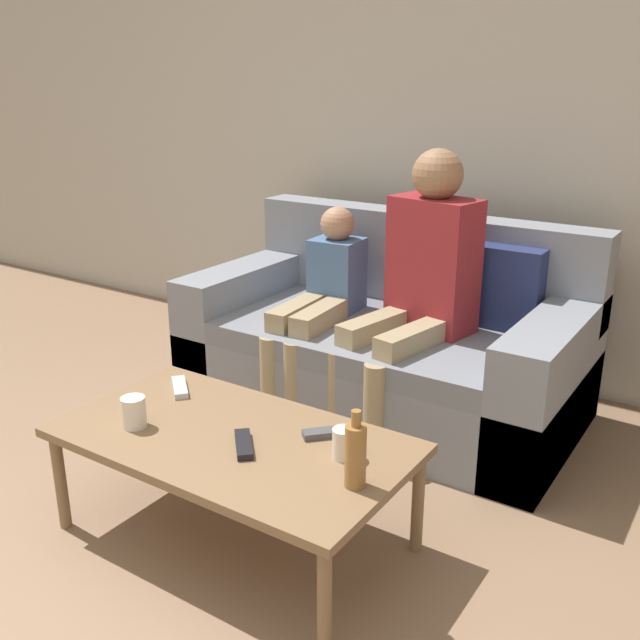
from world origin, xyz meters
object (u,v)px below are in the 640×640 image
object	(u,v)px
cup_far	(134,412)
couch	(388,347)
person_adult	(422,274)
cup_near	(344,443)
tv_remote_2	(244,444)
person_child	(321,299)
coffee_table	(232,445)
tv_remote_0	(329,433)
tv_remote_1	(180,387)
bottle	(355,455)

from	to	relation	value
cup_far	couch	bearing A→B (deg)	80.05
person_adult	cup_near	bearing A→B (deg)	-65.36
person_adult	tv_remote_2	bearing A→B (deg)	-81.00
person_child	tv_remote_2	bearing A→B (deg)	-72.17
coffee_table	cup_far	xyz separation A→B (m)	(-0.31, -0.12, 0.08)
person_child	tv_remote_2	xyz separation A→B (m)	(0.43, -1.08, -0.12)
couch	tv_remote_0	world-z (taller)	couch
cup_far	tv_remote_2	distance (m)	0.40
tv_remote_2	coffee_table	bearing A→B (deg)	111.69
tv_remote_2	cup_near	bearing A→B (deg)	-20.44
tv_remote_0	tv_remote_1	xyz separation A→B (m)	(-0.64, -0.01, 0.00)
person_child	tv_remote_2	distance (m)	1.17
person_adult	tv_remote_2	distance (m)	1.18
cup_far	bottle	world-z (taller)	bottle
person_child	cup_far	bearing A→B (deg)	-91.77
couch	coffee_table	distance (m)	1.20
person_adult	tv_remote_1	bearing A→B (deg)	-107.09
cup_near	bottle	world-z (taller)	bottle
tv_remote_0	cup_far	bearing A→B (deg)	-108.84
couch	cup_far	bearing A→B (deg)	-99.95
cup_far	tv_remote_0	size ratio (longest dim) A/B	0.66
coffee_table	tv_remote_2	distance (m)	0.10
couch	tv_remote_1	size ratio (longest dim) A/B	11.01
cup_far	tv_remote_0	distance (m)	0.64
tv_remote_0	tv_remote_1	distance (m)	0.64
tv_remote_0	tv_remote_2	distance (m)	0.28
tv_remote_1	bottle	xyz separation A→B (m)	(0.86, -0.20, 0.09)
person_adult	tv_remote_0	world-z (taller)	person_adult
tv_remote_0	bottle	xyz separation A→B (m)	(0.22, -0.21, 0.09)
cup_near	cup_far	xyz separation A→B (m)	(-0.68, -0.21, 0.00)
cup_far	bottle	distance (m)	0.79
coffee_table	person_adult	size ratio (longest dim) A/B	0.96
tv_remote_0	person_adult	bearing A→B (deg)	142.09
person_adult	couch	bearing A→B (deg)	167.50
coffee_table	person_child	world-z (taller)	person_child
person_child	bottle	size ratio (longest dim) A/B	3.89
tv_remote_1	bottle	distance (m)	0.89
cup_far	tv_remote_1	bearing A→B (deg)	105.08
coffee_table	tv_remote_1	world-z (taller)	tv_remote_1
cup_near	tv_remote_1	distance (m)	0.76
cup_far	tv_remote_0	world-z (taller)	cup_far
tv_remote_0	tv_remote_1	world-z (taller)	same
tv_remote_1	bottle	world-z (taller)	bottle
tv_remote_0	bottle	bearing A→B (deg)	0.13
tv_remote_1	coffee_table	bearing A→B (deg)	-71.45
tv_remote_0	tv_remote_2	bearing A→B (deg)	-87.08
person_child	person_adult	bearing A→B (deg)	4.66
bottle	coffee_table	bearing A→B (deg)	175.92
coffee_table	tv_remote_0	world-z (taller)	tv_remote_0
person_adult	tv_remote_1	size ratio (longest dim) A/B	7.51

